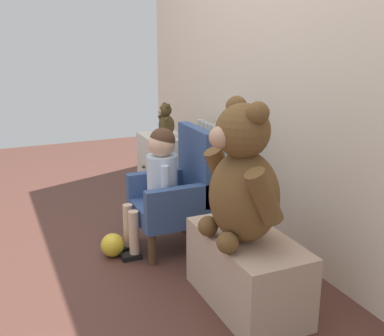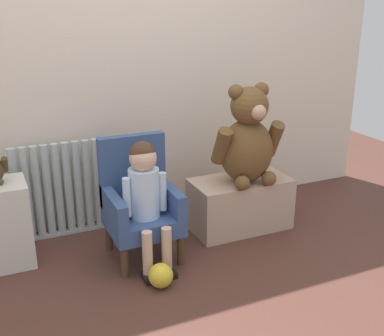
{
  "view_description": "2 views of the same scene",
  "coord_description": "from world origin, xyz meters",
  "px_view_note": "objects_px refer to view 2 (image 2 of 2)",
  "views": [
    {
      "loc": [
        2.3,
        -0.44,
        1.24
      ],
      "look_at": [
        0.21,
        0.48,
        0.56
      ],
      "focal_mm": 45.0,
      "sensor_mm": 36.0,
      "label": 1
    },
    {
      "loc": [
        -0.86,
        -1.92,
        1.43
      ],
      "look_at": [
        0.25,
        0.56,
        0.47
      ],
      "focal_mm": 45.0,
      "sensor_mm": 36.0,
      "label": 2
    }
  ],
  "objects_px": {
    "child_armchair": "(140,203)",
    "toy_ball": "(161,276)",
    "radiator": "(58,191)",
    "low_bench": "(240,204)",
    "child_figure": "(145,187)",
    "large_teddy_bear": "(248,140)"
  },
  "relations": [
    {
      "from": "child_armchair",
      "to": "child_figure",
      "type": "relative_size",
      "value": 0.98
    },
    {
      "from": "child_figure",
      "to": "toy_ball",
      "type": "height_order",
      "value": "child_figure"
    },
    {
      "from": "radiator",
      "to": "large_teddy_bear",
      "type": "distance_m",
      "value": 1.22
    },
    {
      "from": "large_teddy_bear",
      "to": "toy_ball",
      "type": "height_order",
      "value": "large_teddy_bear"
    },
    {
      "from": "radiator",
      "to": "toy_ball",
      "type": "relative_size",
      "value": 4.61
    },
    {
      "from": "child_armchair",
      "to": "child_figure",
      "type": "height_order",
      "value": "child_figure"
    },
    {
      "from": "radiator",
      "to": "child_armchair",
      "type": "height_order",
      "value": "child_armchair"
    },
    {
      "from": "low_bench",
      "to": "child_armchair",
      "type": "bearing_deg",
      "value": -175.14
    },
    {
      "from": "radiator",
      "to": "toy_ball",
      "type": "height_order",
      "value": "radiator"
    },
    {
      "from": "low_bench",
      "to": "radiator",
      "type": "bearing_deg",
      "value": 160.89
    },
    {
      "from": "radiator",
      "to": "toy_ball",
      "type": "bearing_deg",
      "value": -65.86
    },
    {
      "from": "child_armchair",
      "to": "toy_ball",
      "type": "bearing_deg",
      "value": -93.07
    },
    {
      "from": "radiator",
      "to": "low_bench",
      "type": "height_order",
      "value": "radiator"
    },
    {
      "from": "low_bench",
      "to": "toy_ball",
      "type": "xyz_separation_m",
      "value": [
        -0.72,
        -0.44,
        -0.1
      ]
    },
    {
      "from": "child_armchair",
      "to": "toy_ball",
      "type": "relative_size",
      "value": 5.3
    },
    {
      "from": "child_armchair",
      "to": "low_bench",
      "type": "distance_m",
      "value": 0.72
    },
    {
      "from": "low_bench",
      "to": "large_teddy_bear",
      "type": "bearing_deg",
      "value": -74.39
    },
    {
      "from": "child_armchair",
      "to": "low_bench",
      "type": "relative_size",
      "value": 1.1
    },
    {
      "from": "large_teddy_bear",
      "to": "toy_ball",
      "type": "distance_m",
      "value": 1.0
    },
    {
      "from": "child_figure",
      "to": "low_bench",
      "type": "distance_m",
      "value": 0.78
    },
    {
      "from": "child_armchair",
      "to": "child_figure",
      "type": "bearing_deg",
      "value": -90.0
    },
    {
      "from": "toy_ball",
      "to": "low_bench",
      "type": "bearing_deg",
      "value": 31.62
    }
  ]
}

